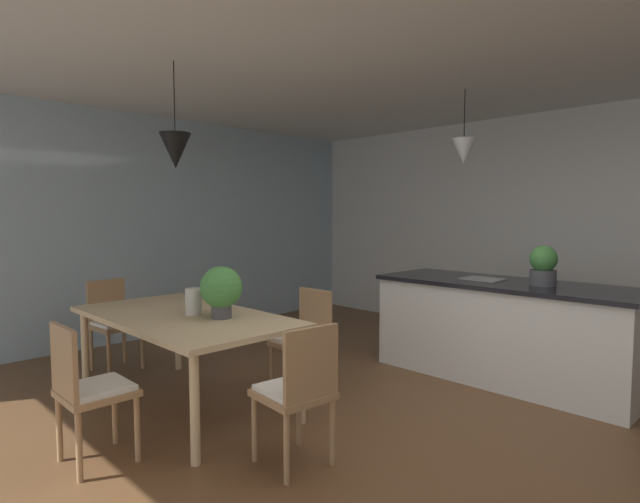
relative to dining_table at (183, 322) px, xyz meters
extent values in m
cube|color=brown|center=(1.75, 0.84, -0.69)|extent=(10.00, 8.40, 0.04)
cube|color=silver|center=(1.75, 0.84, 2.09)|extent=(10.00, 8.40, 0.12)
cube|color=silver|center=(1.75, 4.10, 0.68)|extent=(10.00, 0.12, 2.70)
cube|color=#9EB7C6|center=(-2.31, 0.84, 0.68)|extent=(0.06, 8.40, 2.70)
cube|color=#D1B284|center=(0.00, 0.00, 0.04)|extent=(1.95, 1.03, 0.04)
cylinder|color=#D1B284|center=(-0.89, 0.44, -0.32)|extent=(0.06, 0.06, 0.71)
cylinder|color=#D1B284|center=(0.89, 0.44, -0.32)|extent=(0.06, 0.06, 0.71)
cylinder|color=#D1B284|center=(-0.89, -0.44, -0.32)|extent=(0.06, 0.06, 0.71)
cylinder|color=#D1B284|center=(0.89, -0.44, -0.32)|extent=(0.06, 0.06, 0.71)
cube|color=#A87F56|center=(0.44, 0.84, -0.24)|extent=(0.40, 0.40, 0.04)
cube|color=white|center=(0.44, 0.84, -0.21)|extent=(0.36, 0.36, 0.03)
cube|color=#A87F56|center=(0.44, 1.02, -0.01)|extent=(0.38, 0.03, 0.42)
cylinder|color=#A87F56|center=(0.61, 0.67, -0.47)|extent=(0.04, 0.04, 0.41)
cylinder|color=#A87F56|center=(0.27, 0.67, -0.47)|extent=(0.04, 0.04, 0.41)
cylinder|color=#A87F56|center=(0.61, 1.01, -0.47)|extent=(0.04, 0.04, 0.41)
cylinder|color=#A87F56|center=(0.27, 1.01, -0.47)|extent=(0.04, 0.04, 0.41)
cube|color=#A87F56|center=(0.44, -0.84, -0.24)|extent=(0.40, 0.40, 0.04)
cube|color=white|center=(0.44, -0.84, -0.21)|extent=(0.36, 0.36, 0.03)
cube|color=#A87F56|center=(0.44, -1.02, -0.01)|extent=(0.38, 0.03, 0.42)
cylinder|color=#A87F56|center=(0.27, -0.66, -0.47)|extent=(0.04, 0.04, 0.41)
cylinder|color=#A87F56|center=(0.61, -0.67, -0.47)|extent=(0.04, 0.04, 0.41)
cylinder|color=#A87F56|center=(0.27, -1.00, -0.47)|extent=(0.04, 0.04, 0.41)
cylinder|color=#A87F56|center=(0.61, -1.01, -0.47)|extent=(0.04, 0.04, 0.41)
cube|color=#A87F56|center=(1.29, 0.00, -0.24)|extent=(0.44, 0.44, 0.04)
cube|color=white|center=(1.29, 0.00, -0.21)|extent=(0.39, 0.39, 0.03)
cube|color=#A87F56|center=(1.47, -0.02, -0.01)|extent=(0.07, 0.38, 0.42)
cylinder|color=#A87F56|center=(1.11, -0.15, -0.47)|extent=(0.04, 0.04, 0.41)
cylinder|color=#A87F56|center=(1.14, 0.19, -0.47)|extent=(0.04, 0.04, 0.41)
cylinder|color=#A87F56|center=(1.45, -0.19, -0.47)|extent=(0.04, 0.04, 0.41)
cylinder|color=#A87F56|center=(1.48, 0.15, -0.47)|extent=(0.04, 0.04, 0.41)
cube|color=#A87F56|center=(-1.29, 0.00, -0.24)|extent=(0.44, 0.44, 0.04)
cube|color=white|center=(-1.29, 0.00, -0.21)|extent=(0.39, 0.39, 0.03)
cube|color=#A87F56|center=(-1.47, -0.02, -0.01)|extent=(0.07, 0.38, 0.42)
cylinder|color=#A87F56|center=(-1.14, 0.19, -0.47)|extent=(0.04, 0.04, 0.41)
cylinder|color=#A87F56|center=(-1.11, -0.15, -0.47)|extent=(0.04, 0.04, 0.41)
cylinder|color=#A87F56|center=(-1.48, 0.15, -0.47)|extent=(0.04, 0.04, 0.41)
cylinder|color=#A87F56|center=(-1.45, -0.19, -0.47)|extent=(0.04, 0.04, 0.41)
cube|color=white|center=(1.48, 2.43, -0.23)|extent=(2.25, 0.83, 0.88)
cube|color=black|center=(1.48, 2.43, 0.21)|extent=(2.31, 0.89, 0.04)
cube|color=gray|center=(1.26, 2.43, 0.23)|extent=(0.36, 0.30, 0.01)
cylinder|color=black|center=(-0.12, 0.03, 1.75)|extent=(0.01, 0.01, 0.55)
cone|color=black|center=(-0.12, 0.03, 1.34)|extent=(0.25, 0.25, 0.28)
cylinder|color=black|center=(1.02, 2.43, 1.80)|extent=(0.01, 0.01, 0.46)
cone|color=#B7B7B7|center=(1.02, 2.43, 1.44)|extent=(0.23, 0.23, 0.25)
cylinder|color=#4C4C51|center=(1.81, 2.43, 0.29)|extent=(0.22, 0.22, 0.13)
sphere|color=#478C42|center=(1.81, 2.43, 0.46)|extent=(0.23, 0.23, 0.23)
cylinder|color=#4C4C51|center=(0.34, 0.13, 0.11)|extent=(0.15, 0.15, 0.10)
sphere|color=#478C42|center=(0.34, 0.13, 0.30)|extent=(0.32, 0.32, 0.32)
cylinder|color=silver|center=(0.07, 0.05, 0.16)|extent=(0.13, 0.13, 0.20)
camera|label=1|loc=(3.51, -1.96, 0.84)|focal=28.13mm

